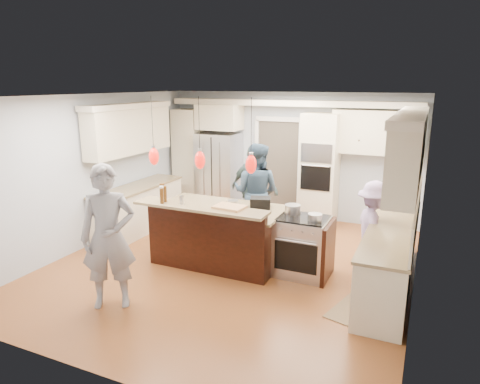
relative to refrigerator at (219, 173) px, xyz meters
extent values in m
plane|color=#9F552B|center=(1.55, -2.64, -0.90)|extent=(6.00, 6.00, 0.00)
cube|color=#B2BCC6|center=(1.55, 0.36, 0.45)|extent=(5.50, 0.04, 2.70)
cube|color=#B2BCC6|center=(1.55, -5.64, 0.45)|extent=(5.50, 0.04, 2.70)
cube|color=#B2BCC6|center=(-1.20, -2.64, 0.45)|extent=(0.04, 6.00, 2.70)
cube|color=#B2BCC6|center=(4.30, -2.64, 0.45)|extent=(0.04, 6.00, 2.70)
cube|color=white|center=(1.55, -2.64, 1.80)|extent=(5.50, 6.00, 0.04)
cube|color=#B7B7BC|center=(0.00, 0.00, 0.00)|extent=(0.90, 0.70, 1.80)
cube|color=beige|center=(2.30, 0.03, 0.25)|extent=(0.72, 0.64, 2.30)
cube|color=black|center=(2.30, -0.30, 0.65)|extent=(0.60, 0.02, 0.35)
cube|color=black|center=(2.30, -0.30, 0.15)|extent=(0.60, 0.02, 0.50)
cylinder|color=#B7B7BC|center=(2.30, -0.33, 0.40)|extent=(0.55, 0.02, 0.02)
cube|color=beige|center=(-0.80, 0.06, 0.25)|extent=(0.60, 0.58, 2.30)
cube|color=beige|center=(0.00, 0.06, 1.25)|extent=(0.95, 0.58, 0.55)
cube|color=beige|center=(3.35, 0.18, 1.05)|extent=(1.70, 0.35, 0.85)
cube|color=beige|center=(1.55, 0.16, 1.58)|extent=(5.30, 0.38, 0.12)
cube|color=#4C443A|center=(1.30, 0.35, 0.15)|extent=(0.90, 0.06, 2.10)
cube|color=white|center=(1.30, 0.31, 1.23)|extent=(1.04, 0.06, 0.10)
cube|color=beige|center=(3.95, -2.34, -0.46)|extent=(0.60, 3.00, 0.88)
cube|color=tan|center=(3.95, -2.34, 0.00)|extent=(0.64, 3.05, 0.04)
cube|color=beige|center=(4.07, -2.34, 1.08)|extent=(0.35, 3.00, 0.85)
cube|color=beige|center=(4.06, -2.34, 1.56)|extent=(0.37, 3.10, 0.10)
cube|color=beige|center=(-0.85, -1.84, -0.46)|extent=(0.60, 2.20, 0.88)
cube|color=tan|center=(-0.85, -1.84, 0.00)|extent=(0.64, 2.25, 0.04)
cube|color=beige|center=(-0.97, -1.84, 1.08)|extent=(0.35, 2.20, 0.85)
cube|color=beige|center=(-0.96, -1.84, 1.56)|extent=(0.37, 2.30, 0.10)
cube|color=black|center=(1.30, -2.49, -0.46)|extent=(2.00, 1.00, 0.88)
cube|color=tan|center=(1.30, -2.49, 0.00)|extent=(2.10, 1.10, 0.04)
cube|color=black|center=(1.30, -3.05, -0.36)|extent=(2.00, 0.12, 1.08)
cube|color=tan|center=(1.30, -3.19, 0.20)|extent=(2.10, 0.42, 0.04)
cube|color=black|center=(1.91, -2.28, 0.11)|extent=(0.39, 0.35, 0.17)
cube|color=#B7B7BC|center=(2.68, -2.49, -0.45)|extent=(0.76, 0.66, 0.90)
cube|color=black|center=(2.68, -2.83, -0.50)|extent=(0.65, 0.01, 0.45)
cube|color=black|center=(2.68, -2.49, 0.01)|extent=(0.72, 0.59, 0.02)
cube|color=black|center=(3.09, -2.49, -0.46)|extent=(0.06, 0.71, 0.88)
cylinder|color=black|center=(0.50, -3.15, 1.43)|extent=(0.01, 0.01, 0.75)
ellipsoid|color=red|center=(0.50, -3.15, 0.90)|extent=(0.15, 0.15, 0.26)
cylinder|color=black|center=(1.30, -3.15, 1.43)|extent=(0.01, 0.01, 0.75)
ellipsoid|color=red|center=(1.30, -3.15, 0.90)|extent=(0.15, 0.15, 0.26)
cylinder|color=black|center=(2.10, -3.15, 1.43)|extent=(0.01, 0.01, 0.75)
ellipsoid|color=red|center=(2.10, -3.15, 0.90)|extent=(0.15, 0.15, 0.26)
imported|color=gray|center=(0.65, -4.44, 0.06)|extent=(0.83, 0.76, 1.91)
imported|color=#2D4358|center=(1.46, -1.38, 0.02)|extent=(0.90, 0.71, 1.84)
imported|color=#4D6A6C|center=(1.30, -1.04, -0.02)|extent=(1.10, 0.62, 1.77)
imported|color=#B397CC|center=(3.67, -2.12, -0.15)|extent=(0.90, 1.10, 1.49)
cube|color=brown|center=(3.77, -3.20, -0.89)|extent=(0.97, 1.20, 0.01)
cylinder|color=silver|center=(0.69, -3.27, 0.35)|extent=(0.06, 0.06, 0.26)
cylinder|color=#4D2C0D|center=(0.62, -3.15, 0.35)|extent=(0.07, 0.07, 0.27)
cylinder|color=#4D2C0D|center=(0.71, -3.30, 0.34)|extent=(0.08, 0.08, 0.24)
cylinder|color=#4D2C0D|center=(0.70, -3.20, 0.34)|extent=(0.07, 0.07, 0.25)
cylinder|color=#B7B7BC|center=(1.00, -3.21, 0.28)|extent=(0.07, 0.07, 0.13)
cube|color=tan|center=(1.75, -3.11, 0.24)|extent=(0.46, 0.34, 0.03)
cylinder|color=#B7B7BC|center=(2.48, -2.37, 0.09)|extent=(0.25, 0.25, 0.14)
cylinder|color=#B7B7BC|center=(2.88, -2.57, 0.07)|extent=(0.21, 0.21, 0.10)
camera|label=1|loc=(4.32, -8.48, 1.99)|focal=32.00mm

